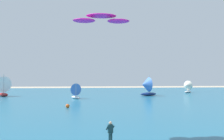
{
  "coord_description": "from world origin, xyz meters",
  "views": [
    {
      "loc": [
        -1.88,
        -5.8,
        5.07
      ],
      "look_at": [
        -0.12,
        14.77,
        5.46
      ],
      "focal_mm": 42.01,
      "sensor_mm": 36.0,
      "label": 1
    }
  ],
  "objects": [
    {
      "name": "kitesurfer",
      "position": [
        -0.37,
        12.58,
        0.7
      ],
      "size": [
        0.93,
        2.02,
        1.67
      ],
      "color": "white",
      "rests_on": "ocean"
    },
    {
      "name": "sailboat_mid_left",
      "position": [
        -5.04,
        49.89,
        1.74
      ],
      "size": [
        2.94,
        3.22,
        3.58
      ],
      "color": "white",
      "rests_on": "ocean"
    },
    {
      "name": "sailboat_leading",
      "position": [
        -22.27,
        57.57,
        2.48
      ],
      "size": [
        4.41,
        4.66,
        5.19
      ],
      "color": "maroon",
      "rests_on": "ocean"
    },
    {
      "name": "ocean",
      "position": [
        0.0,
        50.17,
        0.05
      ],
      "size": [
        160.0,
        90.0,
        0.1
      ],
      "primitive_type": "cube",
      "color": "#1E607F",
      "rests_on": "ground"
    },
    {
      "name": "kite",
      "position": [
        -0.91,
        16.23,
        9.82
      ],
      "size": [
        4.8,
        1.56,
        0.73
      ],
      "color": "#B21999"
    },
    {
      "name": "marker_buoy",
      "position": [
        -5.18,
        34.1,
        0.4
      ],
      "size": [
        0.59,
        0.59,
        0.59
      ],
      "primitive_type": "sphere",
      "color": "#E55919",
      "rests_on": "ocean"
    },
    {
      "name": "sailboat_far_left",
      "position": [
        11.56,
        55.76,
        2.37
      ],
      "size": [
        4.41,
        3.86,
        4.96
      ],
      "color": "navy",
      "rests_on": "ocean"
    },
    {
      "name": "sailboat_heeled_over",
      "position": [
        25.03,
        64.65,
        1.83
      ],
      "size": [
        3.37,
        3.27,
        3.77
      ],
      "color": "silver",
      "rests_on": "ocean"
    }
  ]
}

